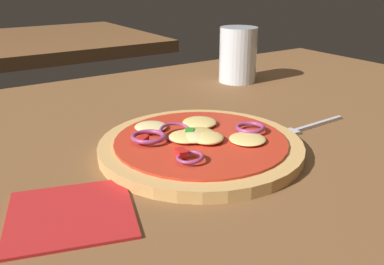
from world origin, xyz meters
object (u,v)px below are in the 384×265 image
object	(u,v)px
pizza	(200,144)
beer_glass	(238,57)
fork	(303,129)
napkin	(71,214)

from	to	relation	value
pizza	beer_glass	bearing A→B (deg)	43.56
pizza	fork	bearing A→B (deg)	-6.56
beer_glass	pizza	bearing A→B (deg)	-136.44
beer_glass	napkin	bearing A→B (deg)	-145.69
beer_glass	fork	bearing A→B (deg)	-110.06
pizza	beer_glass	distance (m)	0.37
pizza	napkin	world-z (taller)	pizza
beer_glass	napkin	world-z (taller)	beer_glass
pizza	napkin	size ratio (longest dim) A/B	1.79
fork	napkin	xyz separation A→B (m)	(-0.35, -0.04, -0.00)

